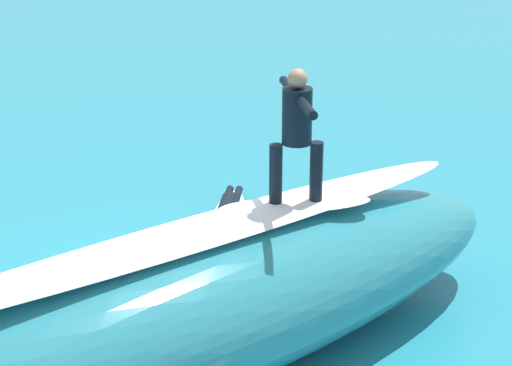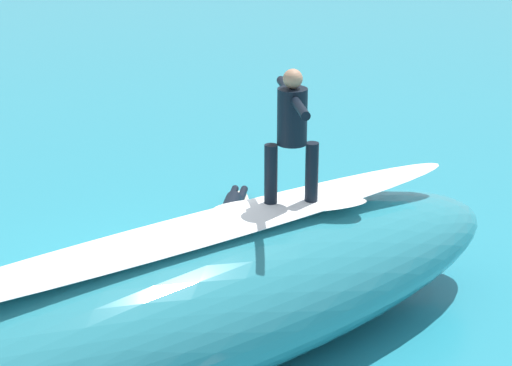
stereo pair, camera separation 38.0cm
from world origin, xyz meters
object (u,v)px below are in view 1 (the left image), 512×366
object	(u,v)px
surfboard_riding	(296,204)
surfer_paddling	(228,206)
surfboard_paddling	(227,217)
surfer_riding	(297,126)

from	to	relation	value
surfboard_riding	surfer_paddling	size ratio (longest dim) A/B	1.28
surfboard_riding	surfer_paddling	xyz separation A→B (m)	(-0.87, -3.84, -1.60)
surfboard_riding	surfboard_paddling	world-z (taller)	surfboard_riding
surfboard_riding	surfer_paddling	bearing A→B (deg)	-86.24
surfboard_paddling	surfer_paddling	world-z (taller)	surfer_paddling
surfer_riding	surfer_paddling	distance (m)	4.72
surfer_riding	surfboard_paddling	xyz separation A→B (m)	(-0.80, -3.73, -2.77)
surfer_riding	surfer_paddling	xyz separation A→B (m)	(-0.87, -3.84, -2.60)
surfboard_riding	surfboard_paddling	xyz separation A→B (m)	(-0.80, -3.73, -1.76)
surfer_riding	surfer_paddling	bearing A→B (deg)	-86.24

